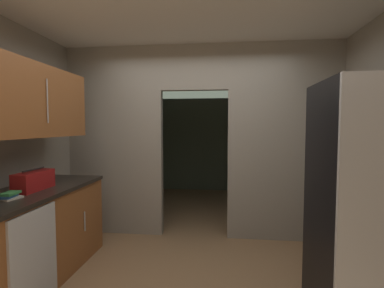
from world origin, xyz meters
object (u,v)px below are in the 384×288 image
at_px(refrigerator, 377,209).
at_px(boombox, 34,181).
at_px(dishwasher, 35,262).
at_px(book_stack, 10,196).

height_order(refrigerator, boombox, refrigerator).
distance_m(dishwasher, boombox, 0.79).
relative_size(refrigerator, boombox, 4.29).
bearing_deg(boombox, dishwasher, -55.17).
relative_size(boombox, book_stack, 2.39).
xyz_separation_m(refrigerator, book_stack, (-2.94, 0.01, 0.01)).
xyz_separation_m(dishwasher, book_stack, (-0.28, 0.10, 0.52)).
bearing_deg(refrigerator, book_stack, 179.77).
bearing_deg(refrigerator, boombox, 173.07).
relative_size(refrigerator, book_stack, 10.26).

